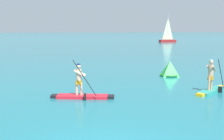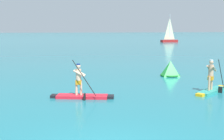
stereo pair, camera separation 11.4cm
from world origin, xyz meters
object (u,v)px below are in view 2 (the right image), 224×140
(paddleboarder_mid_center, at_px, (82,92))
(paddleboarder_far_right, at_px, (212,86))
(sailboat_right_horizon, at_px, (169,38))
(race_marker_buoy, at_px, (170,69))

(paddleboarder_mid_center, bearing_deg, paddleboarder_far_right, 14.11)
(paddleboarder_mid_center, height_order, sailboat_right_horizon, sailboat_right_horizon)
(race_marker_buoy, relative_size, sailboat_right_horizon, 0.24)
(race_marker_buoy, xyz_separation_m, sailboat_right_horizon, (18.93, 46.69, 0.54))
(paddleboarder_mid_center, xyz_separation_m, race_marker_buoy, (6.71, 5.29, 0.16))
(race_marker_buoy, distance_m, sailboat_right_horizon, 50.38)
(sailboat_right_horizon, bearing_deg, race_marker_buoy, 60.92)
(paddleboarder_mid_center, bearing_deg, sailboat_right_horizon, 78.28)
(paddleboarder_far_right, height_order, sailboat_right_horizon, sailboat_right_horizon)
(paddleboarder_far_right, relative_size, sailboat_right_horizon, 0.39)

